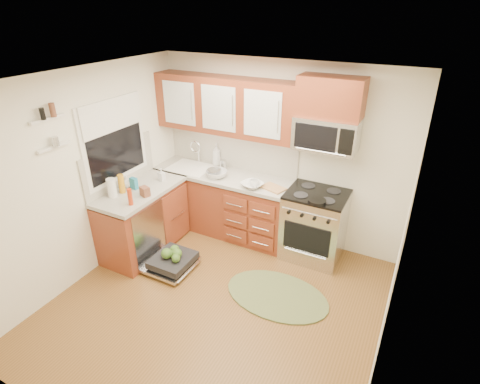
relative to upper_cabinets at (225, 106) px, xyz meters
The scene contains 38 objects.
floor 2.55m from the upper_cabinets, 65.28° to the right, with size 3.50×3.50×0.00m, color brown.
ceiling 1.84m from the upper_cabinets, 65.28° to the right, with size 3.50×3.50×0.00m, color white.
wall_back 0.97m from the upper_cabinets, 13.57° to the left, with size 3.50×0.04×2.50m, color silver.
wall_front 3.46m from the upper_cabinets, 77.70° to the right, with size 3.50×0.04×2.50m, color silver.
wall_left 1.98m from the upper_cabinets, 123.06° to the right, with size 0.04×3.50×2.50m, color silver.
wall_right 3.00m from the upper_cabinets, 32.47° to the right, with size 0.04×3.50×2.50m, color silver.
base_cabinet_back 1.46m from the upper_cabinets, 90.00° to the right, with size 2.05×0.60×0.85m, color brown.
base_cabinet_left 1.93m from the upper_cabinets, 124.62° to the right, with size 0.60×1.25×0.85m, color brown.
countertop_back 0.98m from the upper_cabinets, 90.00° to the right, with size 2.07×0.64×0.05m, color #BDB8AC.
countertop_left 1.60m from the upper_cabinets, 124.25° to the right, with size 0.64×1.27×0.05m, color #BDB8AC.
backsplash_back 0.68m from the upper_cabinets, 90.00° to the left, with size 2.05×0.02×0.57m, color beige.
backsplash_left 1.60m from the upper_cabinets, 133.89° to the right, with size 0.02×1.25×0.57m, color beige.
upper_cabinets is the anchor object (origin of this frame).
cabinet_over_mw 1.43m from the upper_cabinets, ahead, with size 0.76×0.35×0.47m, color brown.
range 1.99m from the upper_cabinets, ahead, with size 0.76×0.64×0.95m, color silver, non-canonical shape.
microwave 1.42m from the upper_cabinets, ahead, with size 0.76×0.38×0.40m, color silver, non-canonical shape.
sink 1.21m from the upper_cabinets, 163.55° to the right, with size 0.62×0.50×0.26m, color white, non-canonical shape.
dishwasher 2.19m from the upper_cabinets, 96.04° to the right, with size 0.70×0.60×0.20m, color silver, non-canonical shape.
window 1.51m from the upper_cabinets, 133.21° to the right, with size 0.03×1.05×1.05m, color white, non-canonical shape.
window_blind 1.46m from the upper_cabinets, 132.50° to the right, with size 0.02×0.96×0.40m, color white.
shelf_upper 2.17m from the upper_cabinets, 117.33° to the right, with size 0.04×0.40×0.03m, color white.
shelf_lower 2.17m from the upper_cabinets, 117.33° to the right, with size 0.04×0.40×0.03m, color white.
rug 2.54m from the upper_cabinets, 41.00° to the right, with size 1.24×0.81×0.02m, color olive, non-canonical shape.
skillet 1.77m from the upper_cabinets, 15.02° to the right, with size 0.22×0.22×0.04m, color black.
stock_pot 0.93m from the upper_cabinets, 97.09° to the right, with size 0.20×0.20×0.12m, color silver.
cutting_board 1.28m from the upper_cabinets, 15.76° to the right, with size 0.31×0.20×0.02m, color tan.
canister 0.87m from the upper_cabinets, behind, with size 0.10×0.10×0.16m, color silver.
paper_towel_roll 1.82m from the upper_cabinets, 122.66° to the right, with size 0.11×0.11×0.24m, color white.
mustard_bottle 1.70m from the upper_cabinets, 124.57° to the right, with size 0.08×0.08×0.25m, color orange.
red_bottle 1.74m from the upper_cabinets, 110.21° to the right, with size 0.06×0.06×0.21m, color #B9310F.
wooden_box 1.56m from the upper_cabinets, 114.26° to the right, with size 0.12×0.09×0.12m, color brown.
blue_carton 1.59m from the upper_cabinets, 126.02° to the right, with size 0.10×0.06×0.16m, color teal.
bowl_a 1.13m from the upper_cabinets, 29.69° to the right, with size 0.28×0.28×0.07m, color #999999.
bowl_b 0.94m from the upper_cabinets, 92.98° to the right, with size 0.30×0.30×0.09m, color #999999.
cup 1.11m from the upper_cabinets, 26.60° to the right, with size 0.12×0.12×0.10m, color #999999.
soap_bottle_a 0.82m from the upper_cabinets, 154.89° to the left, with size 0.13×0.13×0.34m, color #999999.
soap_bottle_b 1.27m from the upper_cabinets, 132.23° to the right, with size 0.08×0.08×0.17m, color #999999.
soap_bottle_c 1.65m from the upper_cabinets, 129.52° to the right, with size 0.13×0.13×0.17m, color #999999.
Camera 1 is at (1.74, -2.77, 3.11)m, focal length 28.00 mm.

